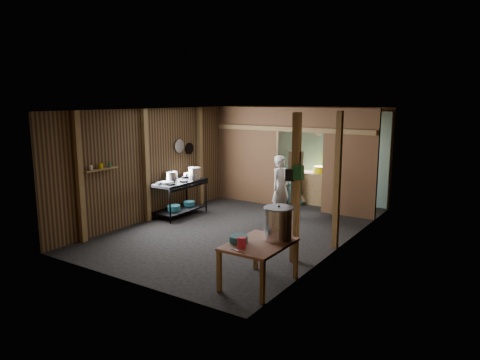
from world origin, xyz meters
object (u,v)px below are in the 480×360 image
Objects in this scene: yellow_tub at (320,170)px; cook at (281,187)px; pink_bucket at (242,242)px; stove_pot_large at (195,174)px; gas_range at (179,198)px; prep_table at (259,264)px; stock_pot at (279,224)px.

cook is at bearing -95.21° from yellow_tub.
pink_bucket is 0.49× the size of yellow_tub.
gas_range is at bearing -112.46° from stove_pot_large.
cook is at bearing 26.43° from gas_range.
cook is (-0.17, -1.89, -0.18)m from yellow_tub.
yellow_tub is 1.91m from cook.
prep_table is 3.65× the size of stove_pot_large.
stock_pot is (3.71, -2.55, -0.08)m from stove_pot_large.
gas_range is 3.85m from yellow_tub.
gas_range is 4.46× the size of yellow_tub.
prep_table is 0.75× the size of cook.
yellow_tub is (-1.33, 5.43, 0.61)m from prep_table.
stock_pot is at bearing -73.73° from yellow_tub.
stove_pot_large is at bearing 145.48° from stock_pot.
cook reaches higher than gas_range.
yellow_tub is (2.38, 2.99, 0.51)m from gas_range.
stove_pot_large is at bearing -130.64° from yellow_tub.
stock_pot is (0.17, 0.31, 0.58)m from prep_table.
pink_bucket is (3.60, -2.77, 0.32)m from gas_range.
cook is (-1.50, 3.54, 0.42)m from prep_table.
cook is at bearing 109.87° from pink_bucket.
stove_pot_large reaches higher than gas_range.
stove_pot_large is 4.68m from pink_bucket.
pink_bucket is 0.10× the size of cook.
stock_pot is 3.39× the size of pink_bucket.
prep_table is at bearing -118.45° from stock_pot.
cook reaches higher than stove_pot_large.
prep_table is at bearing 71.72° from pink_bucket.
gas_range is 2.71× the size of stock_pot.
pink_bucket is at bearing -37.50° from gas_range.
gas_range reaches higher than prep_table.
pink_bucket is (3.43, -3.18, -0.25)m from stove_pot_large.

